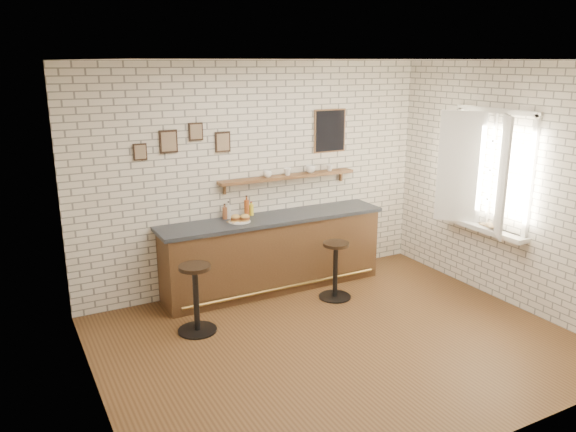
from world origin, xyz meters
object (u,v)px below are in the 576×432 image
object	(u,v)px
shelf_cup_a	(268,174)
bar_stool_left	(196,296)
shelf_cup_b	(288,172)
bar_counter	(273,253)
bitters_bottle_white	(229,212)
bitters_bottle_amber	(247,208)
bar_stool_right	(335,268)
shelf_cup_d	(330,168)
shelf_cup_c	(310,169)
book_lower	(485,226)
bitters_bottle_brown	(225,213)
sandwich_plate	(239,221)
condiment_bottle_yellow	(251,209)
ciabatta_sandwich	(240,218)
book_upper	(488,225)

from	to	relation	value
shelf_cup_a	bar_stool_left	bearing A→B (deg)	-165.53
shelf_cup_a	shelf_cup_b	world-z (taller)	shelf_cup_b
bar_counter	shelf_cup_a	xyz separation A→B (m)	(0.02, 0.20, 1.04)
bitters_bottle_white	bitters_bottle_amber	size ratio (longest dim) A/B	0.82
bar_stool_right	shelf_cup_d	distance (m)	1.49
bar_stool_right	shelf_cup_c	xyz separation A→B (m)	(0.12, 0.86, 1.15)
bar_stool_left	book_lower	size ratio (longest dim) A/B	3.28
shelf_cup_b	shelf_cup_d	size ratio (longest dim) A/B	1.14
bar_stool_right	shelf_cup_d	bearing A→B (deg)	63.59
bar_counter	book_lower	bearing A→B (deg)	-32.52
bitters_bottle_amber	bar_stool_left	world-z (taller)	bitters_bottle_amber
shelf_cup_a	shelf_cup_c	size ratio (longest dim) A/B	0.87
bitters_bottle_brown	bar_stool_right	xyz separation A→B (m)	(1.16, -0.86, -0.69)
sandwich_plate	shelf_cup_b	size ratio (longest dim) A/B	2.64
bar_stool_right	shelf_cup_a	bearing A→B (deg)	122.07
condiment_bottle_yellow	shelf_cup_a	size ratio (longest dim) A/B	1.62
bitters_bottle_brown	bar_stool_left	world-z (taller)	bitters_bottle_brown
ciabatta_sandwich	shelf_cup_d	bearing A→B (deg)	8.48
ciabatta_sandwich	condiment_bottle_yellow	distance (m)	0.34
sandwich_plate	book_upper	size ratio (longest dim) A/B	1.27
condiment_bottle_yellow	shelf_cup_a	distance (m)	0.52
sandwich_plate	bar_stool_left	distance (m)	1.25
bitters_bottle_white	bar_counter	bearing A→B (deg)	-20.05
condiment_bottle_yellow	shelf_cup_b	world-z (taller)	shelf_cup_b
ciabatta_sandwich	shelf_cup_a	xyz separation A→B (m)	(0.50, 0.22, 0.48)
bitters_bottle_brown	shelf_cup_c	distance (m)	1.36
condiment_bottle_yellow	bar_stool_right	bearing A→B (deg)	-47.65
shelf_cup_d	book_lower	bearing A→B (deg)	-74.70
sandwich_plate	ciabatta_sandwich	xyz separation A→B (m)	(0.01, 0.00, 0.05)
shelf_cup_b	shelf_cup_d	bearing A→B (deg)	-66.33
bitters_bottle_white	shelf_cup_d	xyz separation A→B (m)	(1.54, 0.00, 0.44)
bar_counter	sandwich_plate	bearing A→B (deg)	-177.84
bar_counter	bar_stool_right	world-z (taller)	bar_counter
bitters_bottle_amber	shelf_cup_a	world-z (taller)	shelf_cup_a
shelf_cup_c	book_upper	distance (m)	2.44
bar_stool_right	book_upper	bearing A→B (deg)	-25.87
sandwich_plate	shelf_cup_a	bearing A→B (deg)	23.14
bar_counter	bitters_bottle_amber	size ratio (longest dim) A/B	11.27
bitters_bottle_amber	condiment_bottle_yellow	world-z (taller)	bitters_bottle_amber
bar_stool_right	bitters_bottle_amber	bearing A→B (deg)	134.69
bitters_bottle_brown	bar_stool_right	size ratio (longest dim) A/B	0.27
ciabatta_sandwich	shelf_cup_d	world-z (taller)	shelf_cup_d
condiment_bottle_yellow	bar_counter	bearing A→B (deg)	-41.94
shelf_cup_c	book_lower	xyz separation A→B (m)	(1.63, -1.68, -0.61)
sandwich_plate	ciabatta_sandwich	distance (m)	0.05
bar_counter	shelf_cup_c	world-z (taller)	shelf_cup_c
bar_counter	bitters_bottle_amber	xyz separation A→B (m)	(-0.29, 0.20, 0.62)
bar_stool_left	shelf_cup_c	distance (m)	2.49
bar_stool_left	shelf_cup_c	world-z (taller)	shelf_cup_c
book_upper	ciabatta_sandwich	bearing A→B (deg)	-173.96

